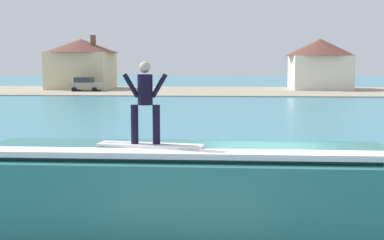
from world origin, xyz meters
TOP-DOWN VIEW (x-y plane):
  - ground_plane at (0.00, 0.00)m, footprint 260.00×260.00m
  - wave_crest at (-1.84, -0.34)m, footprint 9.48×3.48m
  - surfboard at (-2.52, -0.95)m, footprint 2.31×0.82m
  - surfer at (-2.61, -0.93)m, footprint 0.96×0.32m
  - shoreline_bank at (0.00, 53.77)m, footprint 120.00×21.42m
  - car_near_shore at (-18.69, 51.12)m, footprint 3.97×2.15m
  - car_far_shore at (13.23, 55.63)m, footprint 4.10×2.15m
  - house_with_chimney at (-21.02, 57.46)m, footprint 10.26×10.26m
  - house_gabled_white at (11.72, 58.04)m, footprint 9.45×9.45m

SIDE VIEW (x-z plane):
  - ground_plane at x=0.00m, z-range 0.00..0.00m
  - shoreline_bank at x=0.00m, z-range 0.00..0.11m
  - wave_crest at x=-1.84m, z-range -0.06..1.84m
  - car_near_shore at x=-18.69m, z-range 0.01..1.87m
  - car_far_shore at x=13.23m, z-range 0.02..1.88m
  - surfboard at x=-2.52m, z-range 1.89..1.95m
  - surfer at x=-2.61m, z-range 2.05..3.80m
  - house_gabled_white at x=11.72m, z-range 0.35..7.26m
  - house_with_chimney at x=-21.02m, z-range 0.10..7.52m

